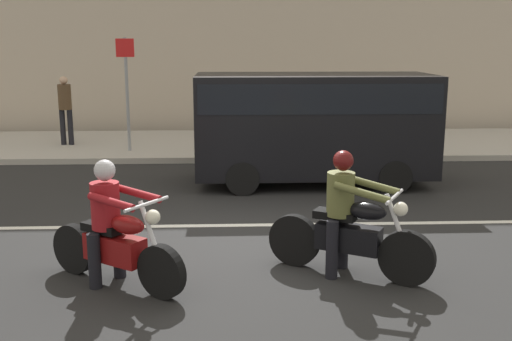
% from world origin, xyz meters
% --- Properties ---
extents(ground_plane, '(80.00, 80.00, 0.00)m').
position_xyz_m(ground_plane, '(0.00, 0.00, 0.00)').
color(ground_plane, black).
extents(sidewalk_slab, '(40.00, 4.40, 0.14)m').
position_xyz_m(sidewalk_slab, '(0.00, 8.00, 0.07)').
color(sidewalk_slab, '#A8A399').
rests_on(sidewalk_slab, ground_plane).
extents(lane_marking_stripe, '(18.00, 0.14, 0.01)m').
position_xyz_m(lane_marking_stripe, '(-0.47, 0.90, 0.00)').
color(lane_marking_stripe, silver).
rests_on(lane_marking_stripe, ground_plane).
extents(motorcycle_with_rider_olive, '(1.92, 1.15, 1.57)m').
position_xyz_m(motorcycle_with_rider_olive, '(1.19, -1.18, 0.65)').
color(motorcycle_with_rider_olive, black).
rests_on(motorcycle_with_rider_olive, ground_plane).
extents(motorcycle_with_rider_crimson, '(1.77, 1.27, 1.52)m').
position_xyz_m(motorcycle_with_rider_crimson, '(-1.64, -1.38, 0.63)').
color(motorcycle_with_rider_crimson, black).
rests_on(motorcycle_with_rider_crimson, ground_plane).
extents(parked_van_black, '(4.67, 1.96, 2.21)m').
position_xyz_m(parked_van_black, '(1.41, 3.69, 1.28)').
color(parked_van_black, black).
rests_on(parked_van_black, ground_plane).
extents(street_sign_post, '(0.44, 0.08, 2.79)m').
position_xyz_m(street_sign_post, '(-2.80, 6.83, 1.81)').
color(street_sign_post, gray).
rests_on(street_sign_post, sidewalk_slab).
extents(pedestrian_bystander, '(0.34, 0.34, 1.80)m').
position_xyz_m(pedestrian_bystander, '(-4.58, 7.75, 1.20)').
color(pedestrian_bystander, black).
rests_on(pedestrian_bystander, sidewalk_slab).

